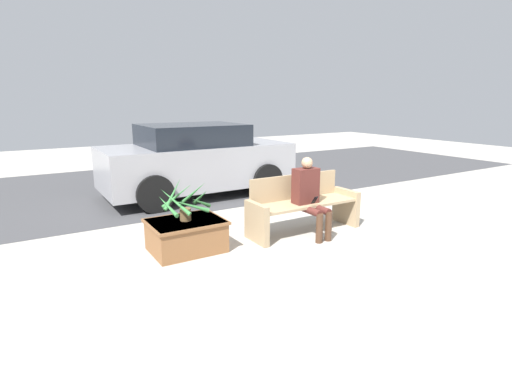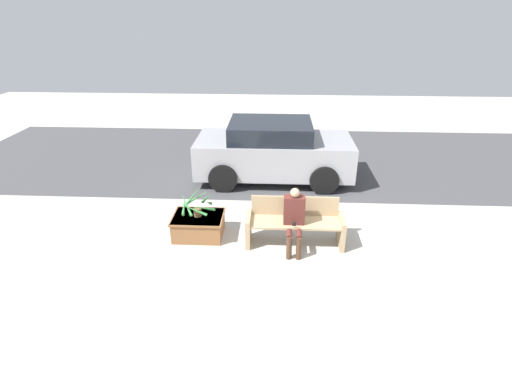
{
  "view_description": "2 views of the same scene",
  "coord_description": "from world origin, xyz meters",
  "px_view_note": "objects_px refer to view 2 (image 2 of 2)",
  "views": [
    {
      "loc": [
        -3.95,
        -4.24,
        2.09
      ],
      "look_at": [
        -0.75,
        1.01,
        0.65
      ],
      "focal_mm": 28.0,
      "sensor_mm": 36.0,
      "label": 1
    },
    {
      "loc": [
        -0.52,
        -6.12,
        4.25
      ],
      "look_at": [
        -0.88,
        0.93,
        0.94
      ],
      "focal_mm": 28.0,
      "sensor_mm": 36.0,
      "label": 2
    }
  ],
  "objects_px": {
    "person_seated": "(294,217)",
    "parked_car": "(273,151)",
    "planter_box": "(199,225)",
    "bench": "(295,223)",
    "potted_plant": "(197,205)"
  },
  "relations": [
    {
      "from": "bench",
      "to": "parked_car",
      "type": "bearing_deg",
      "value": 98.17
    },
    {
      "from": "bench",
      "to": "planter_box",
      "type": "relative_size",
      "value": 1.85
    },
    {
      "from": "bench",
      "to": "parked_car",
      "type": "height_order",
      "value": "parked_car"
    },
    {
      "from": "bench",
      "to": "potted_plant",
      "type": "xyz_separation_m",
      "value": [
        -1.92,
        0.15,
        0.26
      ]
    },
    {
      "from": "bench",
      "to": "person_seated",
      "type": "height_order",
      "value": "person_seated"
    },
    {
      "from": "person_seated",
      "to": "planter_box",
      "type": "height_order",
      "value": "person_seated"
    },
    {
      "from": "person_seated",
      "to": "parked_car",
      "type": "xyz_separation_m",
      "value": [
        -0.43,
        3.39,
        0.11
      ]
    },
    {
      "from": "person_seated",
      "to": "planter_box",
      "type": "relative_size",
      "value": 1.21
    },
    {
      "from": "potted_plant",
      "to": "parked_car",
      "type": "distance_m",
      "value": 3.37
    },
    {
      "from": "planter_box",
      "to": "potted_plant",
      "type": "relative_size",
      "value": 1.42
    },
    {
      "from": "planter_box",
      "to": "potted_plant",
      "type": "distance_m",
      "value": 0.46
    },
    {
      "from": "person_seated",
      "to": "parked_car",
      "type": "bearing_deg",
      "value": 97.24
    },
    {
      "from": "planter_box",
      "to": "person_seated",
      "type": "bearing_deg",
      "value": -10.83
    },
    {
      "from": "bench",
      "to": "parked_car",
      "type": "distance_m",
      "value": 3.24
    },
    {
      "from": "potted_plant",
      "to": "bench",
      "type": "bearing_deg",
      "value": -4.52
    }
  ]
}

